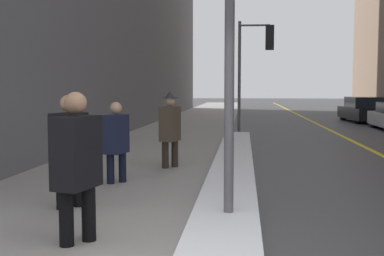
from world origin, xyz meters
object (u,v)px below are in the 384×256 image
(traffic_light_near, at_px, (257,53))
(pedestrian_nearside, at_px, (77,161))
(pedestrian_in_fedora, at_px, (170,126))
(pedestrian_trailing, at_px, (116,138))
(pedestrian_in_glasses, at_px, (69,146))
(parked_car_black, at_px, (365,110))

(traffic_light_near, height_order, pedestrian_nearside, traffic_light_near)
(pedestrian_nearside, height_order, pedestrian_in_fedora, pedestrian_nearside)
(pedestrian_trailing, bearing_deg, pedestrian_in_glasses, 10.10)
(pedestrian_trailing, height_order, pedestrian_in_fedora, pedestrian_in_fedora)
(traffic_light_near, bearing_deg, parked_car_black, 51.47)
(pedestrian_nearside, bearing_deg, traffic_light_near, -174.27)
(traffic_light_near, bearing_deg, pedestrian_trailing, -107.06)
(pedestrian_trailing, bearing_deg, parked_car_black, 169.33)
(pedestrian_in_fedora, xyz_separation_m, parked_car_black, (7.80, 15.41, -0.31))
(pedestrian_in_glasses, xyz_separation_m, pedestrian_trailing, (0.18, 1.85, -0.08))
(pedestrian_in_glasses, height_order, parked_car_black, pedestrian_in_glasses)
(traffic_light_near, distance_m, pedestrian_trailing, 10.28)
(pedestrian_trailing, bearing_deg, traffic_light_near, 179.76)
(pedestrian_in_fedora, height_order, parked_car_black, pedestrian_in_fedora)
(pedestrian_nearside, distance_m, parked_car_black, 22.07)
(traffic_light_near, relative_size, pedestrian_trailing, 2.83)
(pedestrian_nearside, bearing_deg, parked_car_black, 174.31)
(pedestrian_nearside, xyz_separation_m, parked_car_black, (8.03, 20.56, -0.33))
(pedestrian_nearside, height_order, pedestrian_trailing, pedestrian_nearside)
(parked_car_black, bearing_deg, pedestrian_in_fedora, 150.32)
(traffic_light_near, xyz_separation_m, parked_car_black, (5.75, 7.54, -2.42))
(traffic_light_near, height_order, parked_car_black, traffic_light_near)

